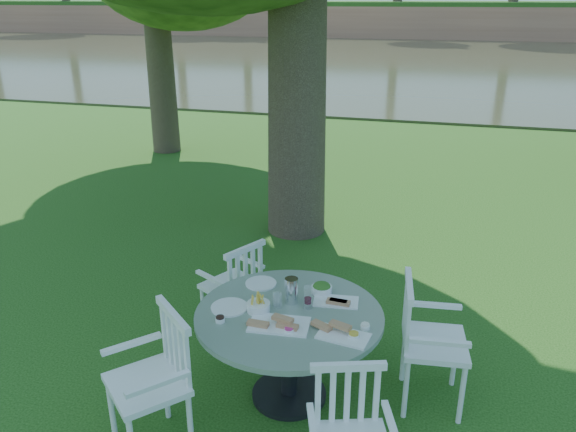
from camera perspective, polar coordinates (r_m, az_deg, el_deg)
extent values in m
plane|color=#133D0C|center=(5.61, -0.55, -8.83)|extent=(140.00, 140.00, 0.00)
cylinder|color=black|center=(4.46, 0.11, -17.61)|extent=(0.56, 0.56, 0.04)
cylinder|color=black|center=(4.25, 0.12, -14.00)|extent=(0.12, 0.12, 0.65)
cylinder|color=gray|center=(4.06, 0.12, -10.03)|extent=(1.35, 1.35, 0.04)
cylinder|color=white|center=(4.27, 17.24, -16.95)|extent=(0.04, 0.04, 0.48)
cylinder|color=white|center=(4.61, 16.57, -13.70)|extent=(0.04, 0.04, 0.48)
cylinder|color=white|center=(4.23, 11.87, -16.83)|extent=(0.04, 0.04, 0.48)
cylinder|color=white|center=(4.57, 11.68, -13.54)|extent=(0.04, 0.04, 0.48)
cube|color=white|center=(4.27, 14.67, -12.38)|extent=(0.50, 0.54, 0.04)
cube|color=white|center=(4.13, 11.98, -9.68)|extent=(0.10, 0.49, 0.49)
cylinder|color=white|center=(5.35, -5.37, -7.91)|extent=(0.03, 0.03, 0.44)
cylinder|color=white|center=(5.14, -8.63, -9.40)|extent=(0.03, 0.03, 0.44)
cylinder|color=white|center=(5.12, -2.73, -9.24)|extent=(0.03, 0.03, 0.44)
cylinder|color=white|center=(4.90, -6.03, -10.88)|extent=(0.03, 0.03, 0.44)
cube|color=white|center=(5.01, -5.78, -6.99)|extent=(0.57, 0.58, 0.04)
cube|color=white|center=(4.78, -4.33, -5.62)|extent=(0.24, 0.41, 0.45)
cylinder|color=white|center=(4.16, -17.48, -18.24)|extent=(0.04, 0.04, 0.48)
cylinder|color=white|center=(4.23, -12.30, -16.82)|extent=(0.04, 0.04, 0.48)
cylinder|color=white|center=(3.92, -9.89, -20.22)|extent=(0.04, 0.04, 0.48)
cube|color=white|center=(3.87, -14.17, -16.29)|extent=(0.66, 0.66, 0.04)
cube|color=white|center=(3.79, -11.38, -12.71)|extent=(0.39, 0.36, 0.49)
cube|color=white|center=(3.46, 6.04, -17.67)|extent=(0.43, 0.18, 0.44)
cube|color=white|center=(3.90, -0.89, -10.97)|extent=(0.43, 0.28, 0.02)
cube|color=white|center=(3.80, 5.65, -12.05)|extent=(0.37, 0.25, 0.01)
cube|color=white|center=(4.19, 4.89, -8.65)|extent=(0.35, 0.22, 0.01)
cylinder|color=white|center=(4.12, -5.98, -9.20)|extent=(0.27, 0.27, 0.01)
cylinder|color=white|center=(4.42, -2.76, -6.85)|extent=(0.25, 0.25, 0.01)
cylinder|color=white|center=(4.06, -3.02, -9.21)|extent=(0.17, 0.17, 0.07)
cylinder|color=white|center=(4.30, 3.44, -7.46)|extent=(0.16, 0.16, 0.05)
cylinder|color=silver|center=(4.13, 0.35, -7.58)|extent=(0.10, 0.10, 0.20)
cylinder|color=white|center=(4.06, 2.04, -8.25)|extent=(0.06, 0.06, 0.17)
cylinder|color=white|center=(4.09, -1.04, -8.59)|extent=(0.06, 0.06, 0.11)
cylinder|color=white|center=(4.11, -1.21, -8.46)|extent=(0.06, 0.06, 0.10)
cylinder|color=white|center=(3.82, 0.09, -11.59)|extent=(0.07, 0.07, 0.03)
cylinder|color=white|center=(3.79, 6.69, -12.04)|extent=(0.07, 0.07, 0.03)
cylinder|color=white|center=(3.90, 7.84, -11.10)|extent=(0.07, 0.07, 0.03)
cylinder|color=white|center=(3.97, -6.91, -10.42)|extent=(0.07, 0.07, 0.03)
cube|color=#343921|center=(27.84, 12.97, 15.02)|extent=(100.00, 28.00, 0.12)
cube|color=#A0644A|center=(43.22, 14.32, 18.46)|extent=(100.00, 3.00, 2.20)
cube|color=#133D0C|center=(50.68, 14.77, 20.18)|extent=(100.00, 18.00, 0.30)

